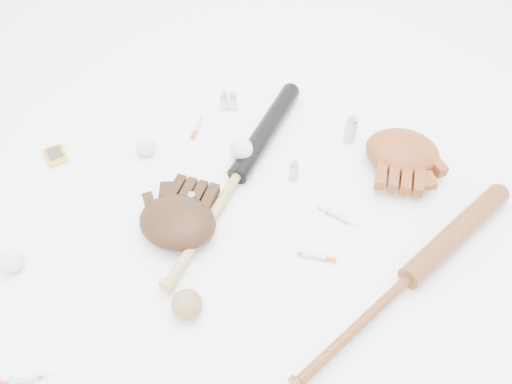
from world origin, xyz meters
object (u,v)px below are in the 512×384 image
object	(u,v)px
bat_wood	(410,277)
bat_dark	(238,174)
pedestal	(242,161)
glove_dark	(178,222)

from	to	relation	value
bat_wood	bat_dark	bearing A→B (deg)	100.57
bat_dark	pedestal	size ratio (longest dim) A/B	13.45
bat_wood	glove_dark	size ratio (longest dim) A/B	3.38
glove_dark	pedestal	distance (m)	0.32
bat_dark	bat_wood	distance (m)	0.60
bat_wood	pedestal	size ratio (longest dim) A/B	13.26
bat_dark	glove_dark	xyz separation A→B (m)	(-0.23, -0.12, 0.01)
bat_dark	pedestal	distance (m)	0.07
bat_dark	pedestal	world-z (taller)	bat_dark
bat_dark	glove_dark	size ratio (longest dim) A/B	3.43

